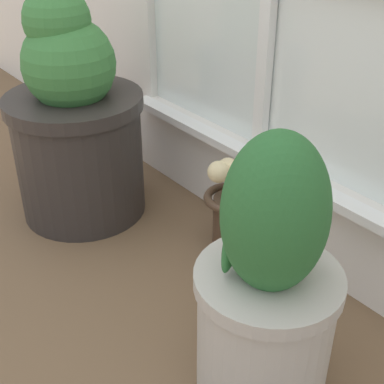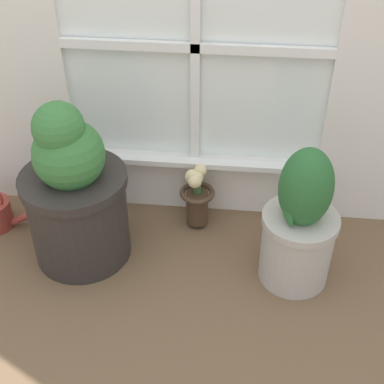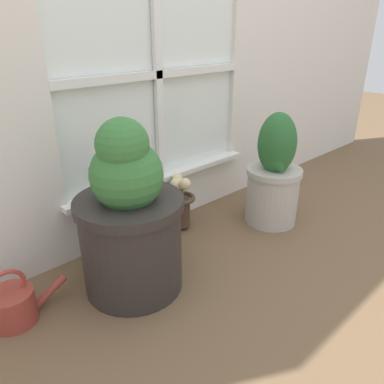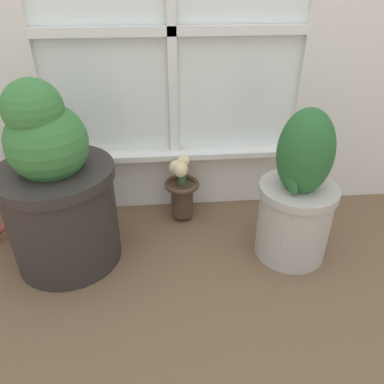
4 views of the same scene
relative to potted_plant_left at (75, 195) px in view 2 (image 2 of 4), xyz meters
name	(u,v)px [view 2 (image 2 of 4)]	position (x,y,z in m)	size (l,w,h in m)	color
ground_plane	(181,292)	(0.42, -0.18, -0.30)	(10.00, 10.00, 0.00)	brown
potted_plant_left	(75,195)	(0.00, 0.00, 0.00)	(0.40, 0.40, 0.69)	#2D2826
potted_plant_right	(300,227)	(0.85, -0.05, -0.04)	(0.28, 0.28, 0.58)	#B7B2A8
flower_vase	(197,196)	(0.44, 0.22, -0.14)	(0.15, 0.15, 0.29)	#473323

